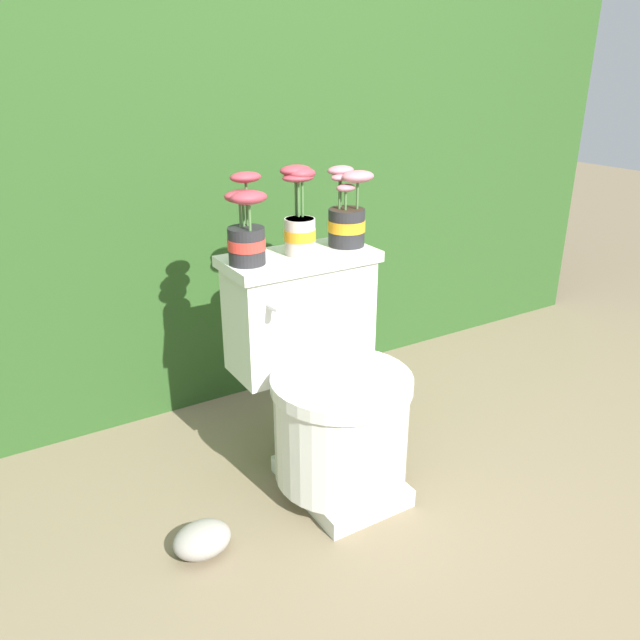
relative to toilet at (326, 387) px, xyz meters
The scene contains 7 objects.
ground_plane 0.32m from the toilet, 100.75° to the right, with size 12.00×12.00×0.00m, color #75664C.
hedge_backdrop 1.23m from the toilet, 91.16° to the left, with size 3.51×1.02×1.70m.
toilet is the anchor object (origin of this frame).
potted_plant_left 0.50m from the toilet, 140.76° to the left, with size 0.11×0.12×0.24m.
potted_plant_midleft 0.48m from the toilet, 88.82° to the left, with size 0.10×0.11×0.24m.
potted_plant_middle 0.49m from the toilet, 42.37° to the left, with size 0.13×0.12×0.22m.
garden_stone 0.52m from the toilet, 164.51° to the right, with size 0.15×0.12×0.08m.
Camera 1 is at (-0.79, -1.20, 1.14)m, focal length 35.00 mm.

